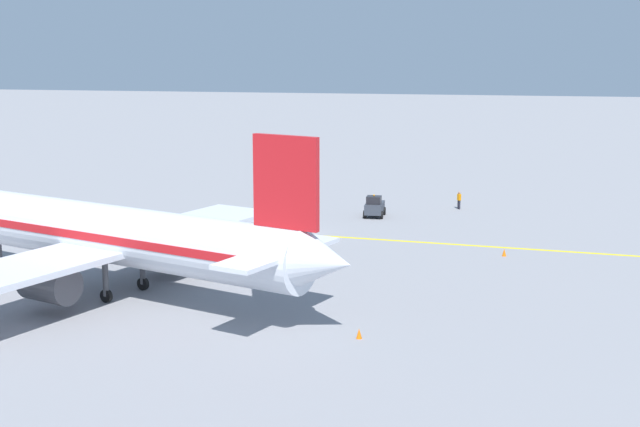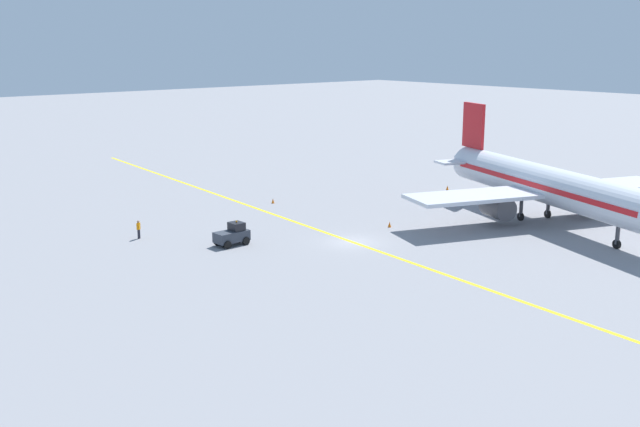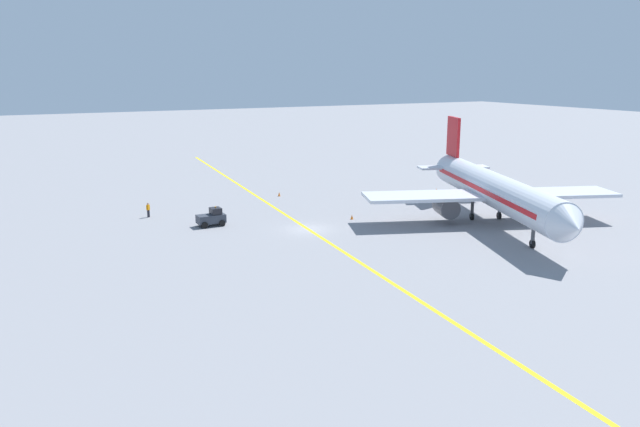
{
  "view_description": "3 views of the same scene",
  "coord_description": "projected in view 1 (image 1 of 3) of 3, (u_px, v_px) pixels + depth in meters",
  "views": [
    {
      "loc": [
        -69.14,
        -17.43,
        15.41
      ],
      "look_at": [
        -5.73,
        -4.12,
        2.92
      ],
      "focal_mm": 50.0,
      "sensor_mm": 36.0,
      "label": 1
    },
    {
      "loc": [
        43.34,
        46.9,
        17.36
      ],
      "look_at": [
        5.11,
        1.57,
        3.64
      ],
      "focal_mm": 42.0,
      "sensor_mm": 36.0,
      "label": 2
    },
    {
      "loc": [
        28.08,
        57.56,
        16.57
      ],
      "look_at": [
        -0.12,
        2.56,
        2.23
      ],
      "focal_mm": 35.0,
      "sensor_mm": 36.0,
      "label": 3
    }
  ],
  "objects": [
    {
      "name": "ground_plane",
      "position": [
        285.0,
        234.0,
        72.88
      ],
      "size": [
        400.0,
        400.0,
        0.0
      ],
      "primitive_type": "plane",
      "color": "gray"
    },
    {
      "name": "apron_yellow_centreline",
      "position": [
        285.0,
        233.0,
        72.88
      ],
      "size": [
        10.63,
        119.6,
        0.01
      ],
      "primitive_type": "cube",
      "rotation": [
        0.0,
        0.0,
        -0.09
      ],
      "color": "yellow",
      "rests_on": "ground"
    },
    {
      "name": "airplane_at_gate",
      "position": [
        104.0,
        235.0,
        55.05
      ],
      "size": [
        28.1,
        34.39,
        10.6
      ],
      "color": "silver",
      "rests_on": "ground"
    },
    {
      "name": "baggage_tug_dark",
      "position": [
        374.0,
        207.0,
        79.75
      ],
      "size": [
        3.03,
        1.81,
        2.11
      ],
      "color": "#333842",
      "rests_on": "ground"
    },
    {
      "name": "ground_crew_worker",
      "position": [
        459.0,
        200.0,
        83.34
      ],
      "size": [
        0.47,
        0.4,
        1.68
      ],
      "color": "#23232D",
      "rests_on": "ground"
    },
    {
      "name": "traffic_cone_near_nose",
      "position": [
        359.0,
        334.0,
        47.01
      ],
      "size": [
        0.32,
        0.32,
        0.55
      ],
      "primitive_type": "cone",
      "color": "orange",
      "rests_on": "ground"
    },
    {
      "name": "traffic_cone_mid_apron",
      "position": [
        287.0,
        249.0,
        66.32
      ],
      "size": [
        0.32,
        0.32,
        0.55
      ],
      "primitive_type": "cone",
      "color": "orange",
      "rests_on": "ground"
    },
    {
      "name": "traffic_cone_by_wingtip",
      "position": [
        504.0,
        252.0,
        65.12
      ],
      "size": [
        0.32,
        0.32,
        0.55
      ],
      "primitive_type": "cone",
      "color": "orange",
      "rests_on": "ground"
    }
  ]
}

